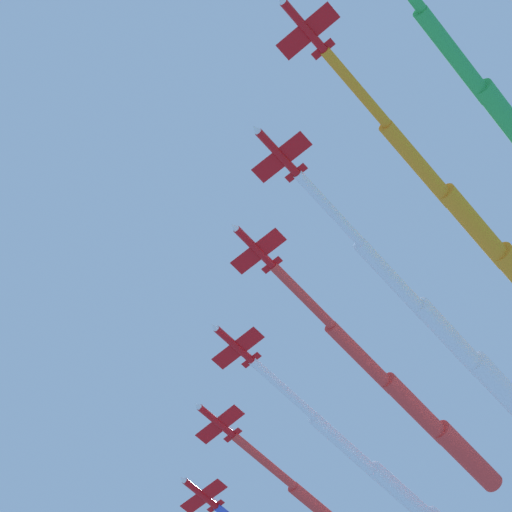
{
  "coord_description": "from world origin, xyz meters",
  "views": [
    {
      "loc": [
        32.37,
        102.72,
        29.04
      ],
      "look_at": [
        0.0,
        0.0,
        163.25
      ],
      "focal_mm": 85.29,
      "sensor_mm": 36.0,
      "label": 1
    }
  ],
  "objects_px": {
    "jet_port_outer": "(407,498)",
    "jet_starboard_inner": "(478,228)",
    "jet_port_mid": "(454,340)",
    "jet_starboard_mid": "(419,411)"
  },
  "relations": [
    {
      "from": "jet_port_outer",
      "to": "jet_starboard_inner",
      "type": "bearing_deg",
      "value": 78.37
    },
    {
      "from": "jet_port_mid",
      "to": "jet_port_outer",
      "type": "distance_m",
      "value": 37.0
    },
    {
      "from": "jet_starboard_mid",
      "to": "jet_port_outer",
      "type": "height_order",
      "value": "jet_starboard_mid"
    },
    {
      "from": "jet_starboard_mid",
      "to": "jet_port_outer",
      "type": "distance_m",
      "value": 19.57
    },
    {
      "from": "jet_starboard_inner",
      "to": "jet_starboard_mid",
      "type": "height_order",
      "value": "jet_starboard_inner"
    },
    {
      "from": "jet_starboard_mid",
      "to": "jet_port_mid",
      "type": "bearing_deg",
      "value": 84.14
    },
    {
      "from": "jet_port_mid",
      "to": "jet_starboard_mid",
      "type": "relative_size",
      "value": 1.01
    },
    {
      "from": "jet_starboard_inner",
      "to": "jet_starboard_mid",
      "type": "distance_m",
      "value": 37.1
    },
    {
      "from": "jet_port_mid",
      "to": "jet_port_outer",
      "type": "xyz_separation_m",
      "value": [
        -7.24,
        -36.28,
        0.58
      ]
    },
    {
      "from": "jet_starboard_inner",
      "to": "jet_port_outer",
      "type": "xyz_separation_m",
      "value": [
        -11.4,
        -55.36,
        -1.43
      ]
    }
  ]
}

